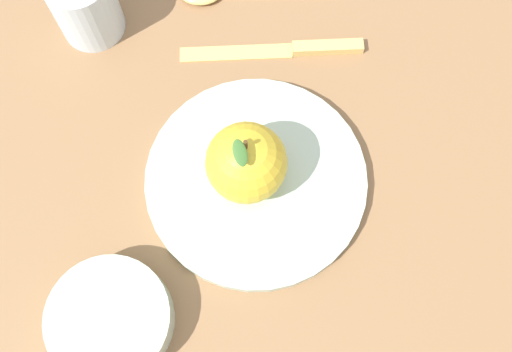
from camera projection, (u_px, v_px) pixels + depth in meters
ground_plane at (257, 163)px, 0.59m from camera, size 2.40×2.40×0.00m
dinner_plate at (256, 180)px, 0.57m from camera, size 0.22×0.22×0.01m
apple at (246, 162)px, 0.53m from camera, size 0.08×0.08×0.09m
side_bowl at (110, 319)px, 0.52m from camera, size 0.11×0.11×0.03m
cup at (84, 2)px, 0.60m from camera, size 0.07×0.07×0.08m
knife at (289, 49)px, 0.63m from camera, size 0.11×0.18×0.01m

